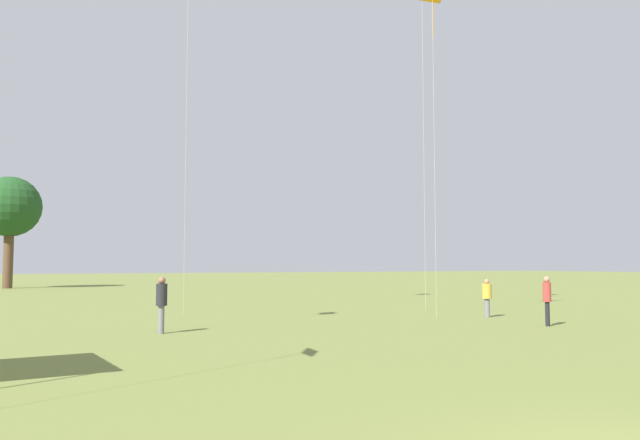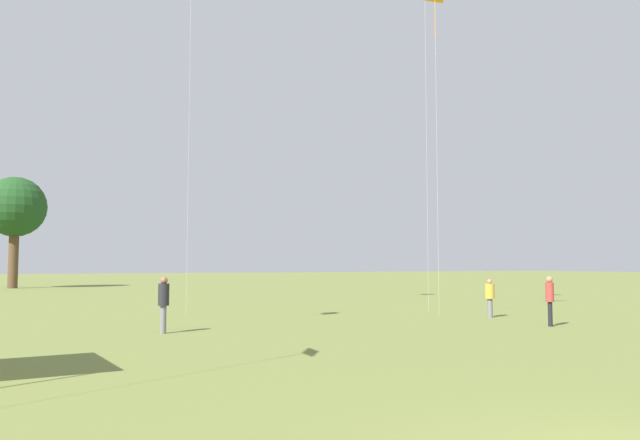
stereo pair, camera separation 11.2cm
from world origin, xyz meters
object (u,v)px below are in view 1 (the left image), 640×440
person_standing_1 (162,299)px  person_standing_2 (487,295)px  person_standing_0 (547,295)px  distant_tree_0 (10,208)px

person_standing_1 → person_standing_2: 13.43m
person_standing_0 → person_standing_2: 3.89m
person_standing_2 → distant_tree_0: distant_tree_0 is taller
person_standing_1 → person_standing_2: person_standing_1 is taller
person_standing_0 → distant_tree_0: (-16.78, 47.30, 6.26)m
person_standing_0 → distant_tree_0: size_ratio=0.17×
person_standing_0 → person_standing_2: person_standing_0 is taller
distant_tree_0 → person_standing_0: bearing=-70.5°
person_standing_1 → person_standing_0: bearing=-68.8°
person_standing_1 → distant_tree_0: (-4.03, 43.42, 6.27)m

